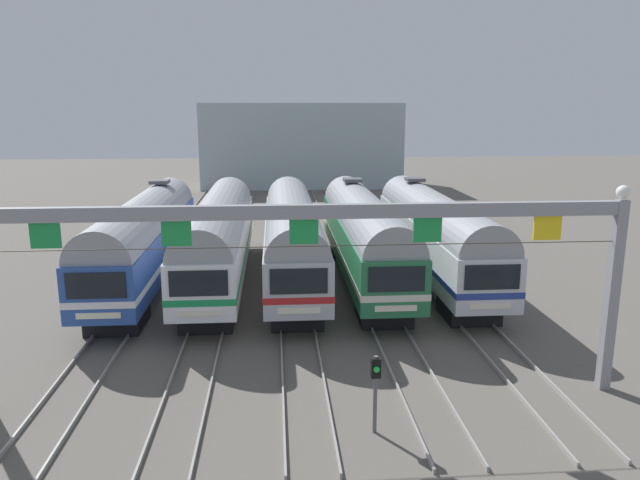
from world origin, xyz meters
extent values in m
plane|color=#5B564F|center=(0.00, 0.00, 0.00)|extent=(160.00, 160.00, 0.00)
cube|color=gray|center=(-8.51, 17.00, 0.07)|extent=(0.07, 70.00, 0.15)
cube|color=gray|center=(-7.07, 17.00, 0.07)|extent=(0.07, 70.00, 0.15)
cube|color=gray|center=(-4.61, 17.00, 0.07)|extent=(0.07, 70.00, 0.15)
cube|color=gray|center=(-3.18, 17.00, 0.07)|extent=(0.07, 70.00, 0.15)
cube|color=gray|center=(-0.72, 17.00, 0.07)|extent=(0.07, 70.00, 0.15)
cube|color=gray|center=(0.72, 17.00, 0.07)|extent=(0.07, 70.00, 0.15)
cube|color=gray|center=(3.18, 17.00, 0.07)|extent=(0.07, 70.00, 0.15)
cube|color=gray|center=(4.61, 17.00, 0.07)|extent=(0.07, 70.00, 0.15)
cube|color=gray|center=(7.07, 17.00, 0.07)|extent=(0.07, 70.00, 0.15)
cube|color=gray|center=(8.51, 17.00, 0.07)|extent=(0.07, 70.00, 0.15)
cube|color=#284C9E|center=(-7.79, 0.00, 2.23)|extent=(2.85, 18.00, 2.35)
cube|color=white|center=(-7.79, 0.00, 1.87)|extent=(2.88, 18.02, 0.28)
cylinder|color=gray|center=(-7.79, 0.00, 3.40)|extent=(2.74, 17.64, 2.74)
cube|color=black|center=(-7.79, -9.02, 2.70)|extent=(2.28, 0.06, 1.03)
cube|color=silver|center=(-7.79, -9.02, 1.47)|extent=(1.71, 0.05, 0.24)
cube|color=black|center=(-7.79, -6.30, 0.53)|extent=(2.28, 2.60, 1.05)
cube|color=black|center=(-7.79, 6.30, 0.53)|extent=(2.28, 2.60, 1.05)
cube|color=#4C4C51|center=(-7.79, 5.04, 4.95)|extent=(1.10, 1.10, 0.20)
cube|color=white|center=(-3.90, 0.00, 2.23)|extent=(2.85, 18.00, 2.35)
cube|color=#198C4C|center=(-3.90, 0.00, 1.87)|extent=(2.88, 18.02, 0.28)
cylinder|color=gray|center=(-3.90, 0.00, 3.40)|extent=(2.74, 17.64, 2.74)
cube|color=black|center=(-3.90, -9.02, 2.70)|extent=(2.28, 0.06, 1.03)
cube|color=silver|center=(-3.90, -9.02, 1.47)|extent=(1.71, 0.05, 0.24)
cube|color=black|center=(-3.90, -6.30, 0.53)|extent=(2.28, 2.60, 1.05)
cube|color=black|center=(-3.90, 6.30, 0.53)|extent=(2.28, 2.60, 1.05)
cube|color=#B2B5BA|center=(0.00, 0.00, 2.23)|extent=(2.85, 18.00, 2.35)
cube|color=#B21E1E|center=(0.00, 0.00, 1.87)|extent=(2.88, 18.02, 0.28)
cylinder|color=gray|center=(0.00, 0.00, 3.40)|extent=(2.74, 17.64, 2.74)
cube|color=black|center=(0.00, -9.02, 2.70)|extent=(2.28, 0.06, 1.03)
cube|color=silver|center=(0.00, -9.02, 1.47)|extent=(1.71, 0.05, 0.24)
cube|color=black|center=(0.00, -6.30, 0.53)|extent=(2.28, 2.60, 1.05)
cube|color=black|center=(0.00, 6.30, 0.53)|extent=(2.28, 2.60, 1.05)
cube|color=#236B42|center=(3.90, 0.00, 2.23)|extent=(2.85, 18.00, 2.35)
cube|color=silver|center=(3.90, 0.00, 1.87)|extent=(2.88, 18.02, 0.28)
cylinder|color=gray|center=(3.90, 0.00, 3.40)|extent=(2.74, 17.64, 2.74)
cube|color=black|center=(3.90, -9.02, 2.70)|extent=(2.28, 0.06, 1.03)
cube|color=silver|center=(3.90, -9.02, 1.47)|extent=(1.71, 0.05, 0.24)
cube|color=black|center=(3.90, -6.30, 0.53)|extent=(2.28, 2.60, 1.05)
cube|color=black|center=(3.90, 6.30, 0.53)|extent=(2.28, 2.60, 1.05)
cube|color=#4C4C51|center=(3.90, 5.04, 4.95)|extent=(1.10, 1.10, 0.20)
cube|color=silver|center=(7.79, 0.00, 2.23)|extent=(2.85, 18.00, 2.35)
cube|color=navy|center=(7.79, 0.00, 1.87)|extent=(2.88, 18.02, 0.28)
cylinder|color=gray|center=(7.79, 0.00, 3.40)|extent=(2.74, 17.64, 2.74)
cube|color=black|center=(7.79, -9.02, 2.70)|extent=(2.28, 0.06, 1.03)
cube|color=silver|center=(7.79, -9.02, 1.47)|extent=(1.71, 0.05, 0.24)
cube|color=black|center=(7.79, -6.30, 0.53)|extent=(2.28, 2.60, 1.05)
cube|color=black|center=(7.79, 6.30, 0.53)|extent=(2.28, 2.60, 1.05)
cube|color=#4C4C51|center=(7.79, 5.04, 4.95)|extent=(1.10, 1.10, 0.20)
cube|color=gray|center=(10.19, -13.50, 3.25)|extent=(0.36, 0.36, 6.50)
cube|color=gray|center=(0.00, -13.50, 6.25)|extent=(20.38, 0.32, 0.44)
cube|color=#198C3F|center=(-7.79, -13.50, 5.63)|extent=(0.90, 0.08, 0.80)
cube|color=#198C3F|center=(-3.90, -13.50, 5.63)|extent=(0.90, 0.08, 0.80)
cube|color=#198C3F|center=(0.00, -13.50, 5.63)|extent=(0.90, 0.08, 0.80)
cube|color=#198C3F|center=(3.90, -13.50, 5.63)|extent=(0.90, 0.08, 0.80)
cube|color=yellow|center=(7.79, -13.50, 5.63)|extent=(0.90, 0.08, 0.80)
sphere|color=white|center=(10.19, -13.50, 6.75)|extent=(0.44, 0.44, 0.44)
cylinder|color=#3F382D|center=(0.00, -13.50, 5.15)|extent=(20.38, 0.03, 0.03)
cylinder|color=#59595E|center=(1.95, -15.78, 1.20)|extent=(0.12, 0.12, 2.41)
cube|color=black|center=(1.95, -15.78, 2.06)|extent=(0.28, 0.24, 0.60)
sphere|color=green|center=(1.95, -15.92, 2.06)|extent=(0.18, 0.18, 0.18)
cube|color=#9EB2B7|center=(2.29, 41.30, 4.84)|extent=(23.03, 10.00, 9.68)
camera|label=1|loc=(-0.87, -31.88, 9.46)|focal=34.04mm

